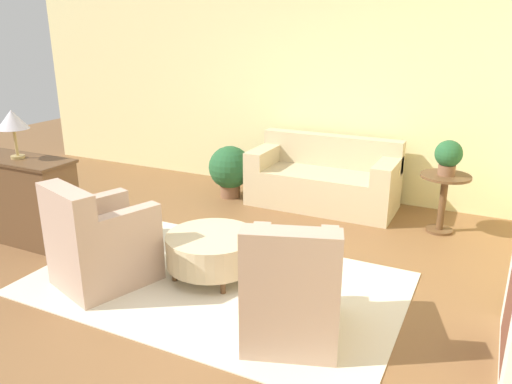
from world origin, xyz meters
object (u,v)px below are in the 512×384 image
(couch, at_px, (323,181))
(armchair_left, at_px, (99,245))
(armchair_right, at_px, (292,291))
(dresser, at_px, (25,199))
(potted_plant_on_side_table, at_px, (448,156))
(potted_plant_floor, at_px, (230,169))
(table_lamp, at_px, (12,121))
(ottoman_table, at_px, (212,249))
(side_table, at_px, (444,193))

(couch, height_order, armchair_left, armchair_left)
(armchair_right, distance_m, dresser, 3.30)
(potted_plant_on_side_table, bearing_deg, armchair_right, -105.99)
(armchair_left, height_order, dresser, armchair_left)
(couch, xyz_separation_m, dresser, (-2.53, -2.52, 0.15))
(potted_plant_floor, relative_size, table_lamp, 1.41)
(armchair_left, relative_size, ottoman_table, 1.14)
(armchair_left, height_order, armchair_right, same)
(side_table, relative_size, table_lamp, 1.34)
(side_table, distance_m, potted_plant_floor, 2.77)
(ottoman_table, height_order, potted_plant_floor, potted_plant_floor)
(table_lamp, bearing_deg, dresser, 0.90)
(couch, relative_size, armchair_left, 1.92)
(table_lamp, bearing_deg, couch, 44.92)
(dresser, bearing_deg, armchair_left, -15.69)
(side_table, xyz_separation_m, potted_plant_floor, (-2.77, 0.02, -0.06))
(armchair_right, relative_size, table_lamp, 1.94)
(ottoman_table, height_order, table_lamp, table_lamp)
(couch, distance_m, armchair_left, 3.13)
(ottoman_table, xyz_separation_m, potted_plant_floor, (-0.97, 2.10, 0.13))
(armchair_right, xyz_separation_m, potted_plant_floor, (-2.01, 2.68, 0.02))
(dresser, bearing_deg, ottoman_table, 4.61)
(side_table, xyz_separation_m, table_lamp, (-4.04, -2.27, 0.87))
(couch, xyz_separation_m, armchair_right, (0.74, -2.92, 0.05))
(side_table, bearing_deg, table_lamp, -150.72)
(ottoman_table, bearing_deg, side_table, 49.21)
(table_lamp, bearing_deg, armchair_left, -15.69)
(couch, xyz_separation_m, table_lamp, (-2.53, -2.52, 1.00))
(potted_plant_on_side_table, distance_m, table_lamp, 4.65)
(dresser, height_order, potted_plant_on_side_table, potted_plant_on_side_table)
(side_table, bearing_deg, dresser, -150.72)
(side_table, bearing_deg, couch, 170.22)
(couch, height_order, table_lamp, table_lamp)
(armchair_right, height_order, side_table, armchair_right)
(side_table, height_order, table_lamp, table_lamp)
(ottoman_table, distance_m, side_table, 2.76)
(potted_plant_on_side_table, relative_size, table_lamp, 0.78)
(armchair_left, distance_m, potted_plant_on_side_table, 3.78)
(dresser, distance_m, potted_plant_floor, 2.61)
(armchair_right, relative_size, ottoman_table, 1.14)
(armchair_right, distance_m, side_table, 2.77)
(armchair_right, xyz_separation_m, ottoman_table, (-1.04, 0.58, -0.11))
(couch, xyz_separation_m, potted_plant_on_side_table, (1.51, -0.26, 0.56))
(potted_plant_floor, bearing_deg, ottoman_table, -65.20)
(armchair_left, height_order, side_table, armchair_left)
(table_lamp, bearing_deg, armchair_right, -6.89)
(couch, xyz_separation_m, armchair_left, (-1.12, -2.92, 0.05))
(couch, bearing_deg, potted_plant_floor, -169.12)
(side_table, bearing_deg, potted_plant_floor, 179.64)
(armchair_left, height_order, potted_plant_on_side_table, potted_plant_on_side_table)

